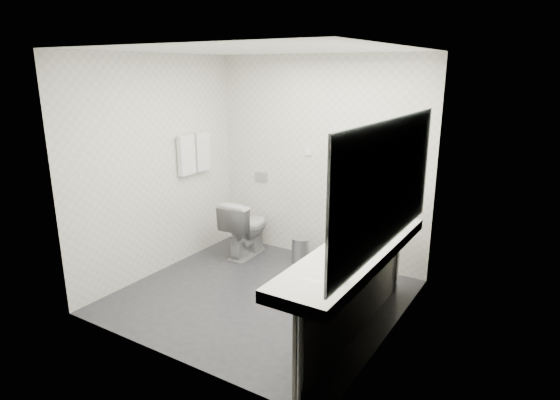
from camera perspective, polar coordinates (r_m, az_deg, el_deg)
The scene contains 31 objects.
floor at distance 5.07m, azimuth -2.38°, elevation -11.64°, with size 2.80×2.80×0.00m, color #2A2A2F.
ceiling at distance 4.51m, azimuth -2.76°, elevation 17.86°, with size 2.80×2.80×0.00m, color white.
wall_back at distance 5.73m, azimuth 4.82°, elevation 4.80°, with size 2.80×2.80×0.00m, color silver.
wall_front at distance 3.67m, azimuth -14.07°, elevation -1.88°, with size 2.80×2.80×0.00m, color silver.
wall_left at distance 5.53m, azimuth -14.66°, elevation 3.94°, with size 2.60×2.60×0.00m, color silver.
wall_right at distance 4.04m, azimuth 14.09°, elevation -0.30°, with size 2.60×2.60×0.00m, color silver.
vanity_counter at distance 4.09m, azimuth 9.11°, elevation -6.48°, with size 0.55×2.20×0.10m, color white.
vanity_panel at distance 4.26m, azimuth 9.18°, elevation -11.84°, with size 0.03×2.15×0.75m, color gray.
vanity_post_near at distance 3.44m, azimuth 2.49°, elevation -18.97°, with size 0.06×0.06×0.75m, color silver.
vanity_post_far at distance 5.14m, azimuth 14.05°, elevation -7.13°, with size 0.06×0.06×0.75m, color silver.
mirror at distance 3.81m, azimuth 13.14°, elevation 1.91°, with size 0.02×2.20×1.05m, color #B2BCC6.
basin_near at distance 3.53m, azimuth 4.95°, elevation -9.41°, with size 0.40×0.31×0.05m, color white.
basin_far at distance 4.65m, azimuth 12.27°, elevation -3.42°, with size 0.40×0.31×0.05m, color white.
faucet_near at distance 3.42m, azimuth 7.93°, elevation -8.73°, with size 0.04×0.04×0.15m, color silver.
faucet_far at distance 4.56m, azimuth 14.64°, elevation -2.75°, with size 0.04×0.04×0.15m, color silver.
soap_bottle_a at distance 4.13m, azimuth 9.93°, elevation -4.79°, with size 0.05×0.05×0.10m, color silver.
soap_bottle_c at distance 3.96m, azimuth 9.56°, elevation -5.47°, with size 0.05×0.05×0.13m, color silver.
glass_left at distance 4.21m, azimuth 12.24°, elevation -4.41°, with size 0.06×0.06×0.11m, color silver.
glass_right at distance 4.26m, azimuth 12.18°, elevation -4.26°, with size 0.06×0.06×0.11m, color silver.
toilet at distance 6.01m, azimuth -4.17°, elevation -3.35°, with size 0.42×0.73×0.74m, color white.
flush_plate at distance 6.20m, azimuth -2.32°, elevation 2.86°, with size 0.18×0.02×0.12m, color #B2B5BA.
pedal_bin at distance 5.82m, azimuth 2.54°, elevation -6.22°, with size 0.22×0.22×0.31m, color #B2B5BA.
bin_lid at distance 5.76m, azimuth 2.56°, elevation -4.71°, with size 0.22×0.22×0.01m, color #B2B5BA.
towel_rail at distance 5.83m, azimuth -10.60°, elevation 7.77°, with size 0.02×0.02×0.62m, color silver.
towel_near at distance 5.76m, azimuth -11.36°, elevation 5.41°, with size 0.07×0.24×0.48m, color white.
towel_far at distance 5.96m, azimuth -9.52°, elevation 5.85°, with size 0.07×0.24×0.48m, color white.
dryer_cradle at distance 5.55m, azimuth 7.05°, elevation 7.01°, with size 0.10×0.04×0.14m, color gray.
dryer_barrel at distance 5.48m, azimuth 6.75°, elevation 7.23°, with size 0.08×0.08×0.14m, color gray.
dryer_cord at distance 5.58m, azimuth 6.90°, elevation 4.45°, with size 0.02×0.02×0.35m, color black.
switch_plate_a at distance 5.77m, azimuth 3.45°, elevation 5.92°, with size 0.09×0.02×0.09m, color white.
switch_plate_b at distance 5.48m, azimuth 9.93°, elevation 5.18°, with size 0.09×0.02×0.09m, color white.
Camera 1 is at (2.55, -3.71, 2.33)m, focal length 29.97 mm.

